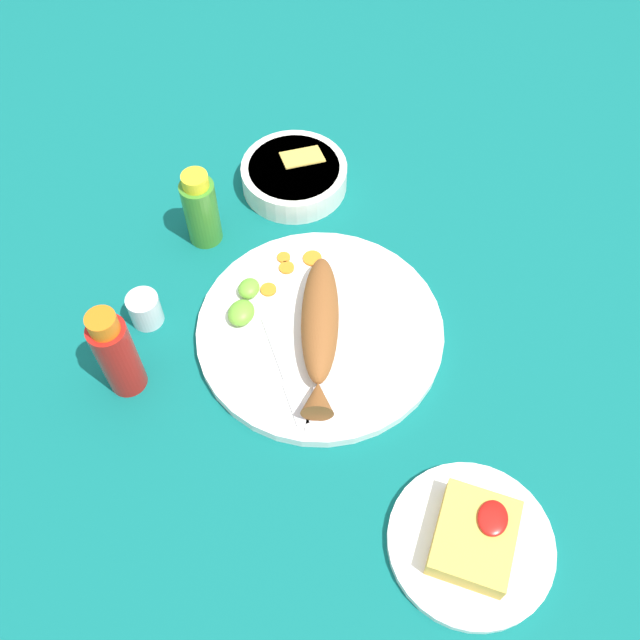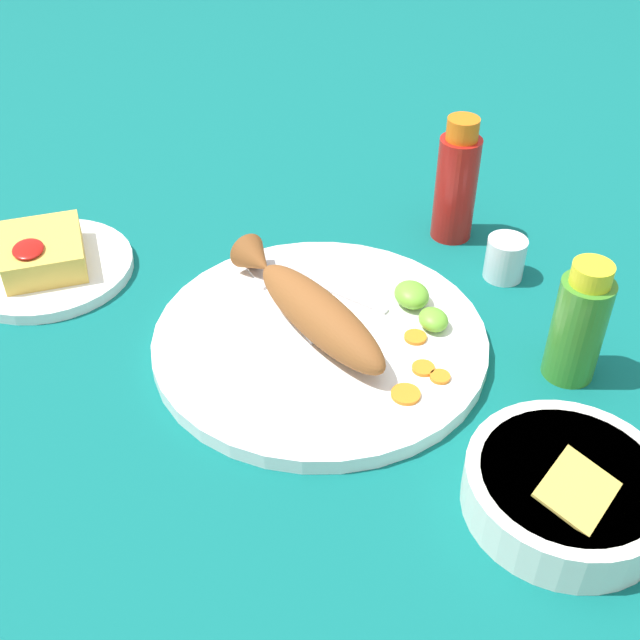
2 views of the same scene
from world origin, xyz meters
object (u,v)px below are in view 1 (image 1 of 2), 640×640
object	(u,v)px
fork_far	(286,377)
guacamole_bowl	(294,175)
hot_sauce_bottle_red	(116,354)
fork_near	(319,383)
main_plate	(320,331)
hot_sauce_bottle_green	(201,209)
salt_cup	(145,311)
side_plate_fries	(471,543)
fried_fish	(320,329)

from	to	relation	value
fork_far	guacamole_bowl	world-z (taller)	guacamole_bowl
hot_sauce_bottle_red	fork_near	bearing A→B (deg)	-73.79
fork_near	main_plate	bearing A→B (deg)	-172.83
main_plate	hot_sauce_bottle_green	world-z (taller)	hot_sauce_bottle_green
main_plate	fork_far	world-z (taller)	fork_far
main_plate	fork_near	world-z (taller)	fork_near
hot_sauce_bottle_green	salt_cup	distance (m)	0.19
side_plate_fries	fork_far	bearing A→B (deg)	64.89
hot_sauce_bottle_green	fork_near	bearing A→B (deg)	-127.77
main_plate	guacamole_bowl	distance (m)	0.31
hot_sauce_bottle_green	side_plate_fries	world-z (taller)	hot_sauce_bottle_green
salt_cup	side_plate_fries	bearing A→B (deg)	-108.09
fork_far	salt_cup	size ratio (longest dim) A/B	2.88
guacamole_bowl	fork_near	bearing A→B (deg)	-154.90
fork_near	guacamole_bowl	bearing A→B (deg)	-165.83
fork_far	fork_near	bearing A→B (deg)	58.68
fork_far	hot_sauce_bottle_green	xyz separation A→B (m)	(0.21, 0.22, 0.05)
fried_fish	hot_sauce_bottle_green	size ratio (longest dim) A/B	1.90
fried_fish	salt_cup	size ratio (longest dim) A/B	4.98
salt_cup	side_plate_fries	xyz separation A→B (m)	(-0.18, -0.54, -0.02)
hot_sauce_bottle_red	hot_sauce_bottle_green	distance (m)	0.29
salt_cup	hot_sauce_bottle_red	bearing A→B (deg)	-168.20
salt_cup	hot_sauce_bottle_green	bearing A→B (deg)	-5.20
fork_near	hot_sauce_bottle_green	size ratio (longest dim) A/B	1.32
side_plate_fries	guacamole_bowl	xyz separation A→B (m)	(0.51, 0.42, 0.02)
main_plate	hot_sauce_bottle_green	distance (m)	0.27
hot_sauce_bottle_red	guacamole_bowl	distance (m)	0.45
hot_sauce_bottle_red	guacamole_bowl	xyz separation A→B (m)	(0.44, -0.09, -0.05)
fried_fish	fork_near	xyz separation A→B (m)	(-0.07, -0.02, -0.02)
hot_sauce_bottle_green	fried_fish	bearing A→B (deg)	-119.03
main_plate	side_plate_fries	world-z (taller)	main_plate
fried_fish	guacamole_bowl	size ratio (longest dim) A/B	1.47
main_plate	fried_fish	bearing A→B (deg)	-162.35
hot_sauce_bottle_green	side_plate_fries	xyz separation A→B (m)	(-0.36, -0.52, -0.06)
main_plate	fork_near	distance (m)	0.10
fork_far	guacamole_bowl	xyz separation A→B (m)	(0.37, 0.12, 0.01)
fork_far	hot_sauce_bottle_green	distance (m)	0.31
salt_cup	fried_fish	bearing A→B (deg)	-80.66
salt_cup	side_plate_fries	world-z (taller)	salt_cup
fried_fish	hot_sauce_bottle_red	bearing A→B (deg)	104.22
salt_cup	fork_far	bearing A→B (deg)	-98.40
fork_far	salt_cup	bearing A→B (deg)	-136.65
fork_near	salt_cup	xyz separation A→B (m)	(0.03, 0.29, 0.00)
fried_fish	salt_cup	distance (m)	0.27
hot_sauce_bottle_red	guacamole_bowl	bearing A→B (deg)	-11.86
hot_sauce_bottle_red	side_plate_fries	distance (m)	0.53
salt_cup	side_plate_fries	distance (m)	0.57
guacamole_bowl	fried_fish	bearing A→B (deg)	-153.29
hot_sauce_bottle_red	salt_cup	bearing A→B (deg)	11.80
fork_far	salt_cup	distance (m)	0.24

